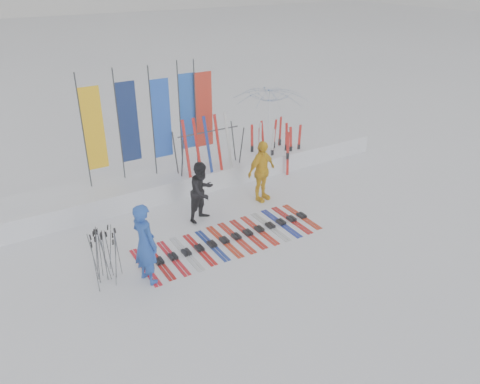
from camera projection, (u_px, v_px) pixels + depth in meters
ground at (268, 257)px, 11.12m from camera, size 120.00×120.00×0.00m
snow_bank at (184, 177)px, 14.51m from camera, size 14.00×1.60×0.60m
person_blue at (145, 244)px, 9.91m from camera, size 0.62×0.78×1.88m
person_black at (202, 192)px, 12.40m from camera, size 0.98×0.89×1.66m
person_yellow at (262, 171)px, 13.42m from camera, size 1.14×0.70×1.81m
tent_canopy at (270, 119)px, 16.88m from camera, size 3.18×3.22×2.39m
ski_row at (230, 239)px, 11.80m from camera, size 4.71×1.69×0.07m
pole_cluster at (104, 256)px, 10.09m from camera, size 0.64×0.73×1.26m
feather_flags at (156, 118)px, 13.50m from camera, size 3.96×0.30×3.20m
ski_rack at (209, 144)px, 14.05m from camera, size 2.04×0.80×1.23m
upright_skis at (275, 146)px, 15.59m from camera, size 1.57×1.13×1.67m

